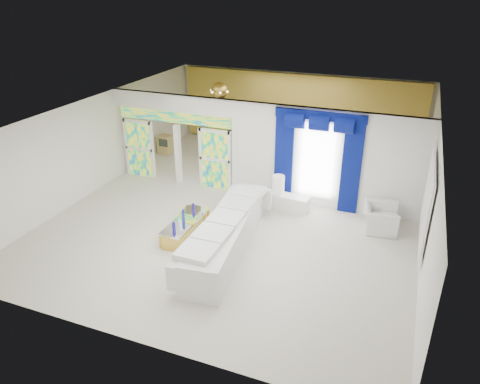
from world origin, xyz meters
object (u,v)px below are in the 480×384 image
at_px(coffee_table, 186,227).
at_px(white_sofa, 227,235).
at_px(console_table, 287,202).
at_px(grand_piano, 244,144).
at_px(armchair, 380,218).

bearing_deg(coffee_table, white_sofa, -12.53).
height_order(coffee_table, console_table, console_table).
relative_size(white_sofa, coffee_table, 2.42).
distance_m(white_sofa, coffee_table, 1.40).
bearing_deg(coffee_table, grand_piano, 96.44).
distance_m(armchair, grand_piano, 6.87).
height_order(coffee_table, grand_piano, grand_piano).
height_order(coffee_table, armchair, armchair).
xyz_separation_m(white_sofa, grand_piano, (-2.05, 6.54, 0.04)).
distance_m(coffee_table, console_table, 3.26).
xyz_separation_m(coffee_table, grand_piano, (-0.70, 6.24, 0.26)).
distance_m(white_sofa, armchair, 4.30).
distance_m(coffee_table, grand_piano, 6.29).
xyz_separation_m(white_sofa, console_table, (0.78, 2.77, -0.20)).
relative_size(white_sofa, console_table, 3.37).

